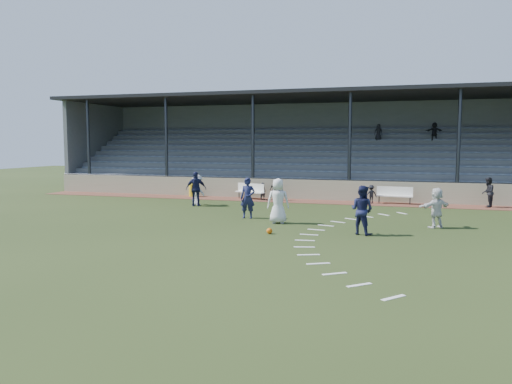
# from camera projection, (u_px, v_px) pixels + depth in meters

# --- Properties ---
(ground) EXTENTS (90.00, 90.00, 0.00)m
(ground) POSITION_uv_depth(u_px,v_px,m) (237.00, 231.00, 19.57)
(ground) COLOR #243214
(ground) RESTS_ON ground
(cinder_track) EXTENTS (34.00, 2.00, 0.02)m
(cinder_track) POSITION_uv_depth(u_px,v_px,m) (295.00, 201.00, 29.57)
(cinder_track) COLOR brown
(cinder_track) RESTS_ON ground
(retaining_wall) EXTENTS (34.00, 0.18, 1.20)m
(retaining_wall) POSITION_uv_depth(u_px,v_px,m) (299.00, 189.00, 30.51)
(retaining_wall) COLOR #B1A988
(retaining_wall) RESTS_ON ground
(bench_left) EXTENTS (2.01, 1.13, 0.95)m
(bench_left) POSITION_uv_depth(u_px,v_px,m) (250.00, 190.00, 30.49)
(bench_left) COLOR white
(bench_left) RESTS_ON cinder_track
(bench_right) EXTENTS (2.03, 0.65, 0.95)m
(bench_right) POSITION_uv_depth(u_px,v_px,m) (395.00, 194.00, 28.21)
(bench_right) COLOR white
(bench_right) RESTS_ON cinder_track
(trash_bin) EXTENTS (0.49, 0.49, 0.79)m
(trash_bin) POSITION_uv_depth(u_px,v_px,m) (193.00, 190.00, 31.93)
(trash_bin) COLOR gold
(trash_bin) RESTS_ON cinder_track
(football) EXTENTS (0.23, 0.23, 0.23)m
(football) POSITION_uv_depth(u_px,v_px,m) (269.00, 231.00, 18.93)
(football) COLOR #D45E0C
(football) RESTS_ON ground
(player_white_lead) EXTENTS (1.07, 0.84, 1.94)m
(player_white_lead) POSITION_uv_depth(u_px,v_px,m) (278.00, 201.00, 21.36)
(player_white_lead) COLOR silver
(player_white_lead) RESTS_ON ground
(player_navy_lead) EXTENTS (0.73, 0.52, 1.86)m
(player_navy_lead) POSITION_uv_depth(u_px,v_px,m) (248.00, 198.00, 22.79)
(player_navy_lead) COLOR #161A3D
(player_navy_lead) RESTS_ON ground
(player_navy_mid) EXTENTS (1.11, 1.01, 1.86)m
(player_navy_mid) POSITION_uv_depth(u_px,v_px,m) (362.00, 210.00, 18.74)
(player_navy_mid) COLOR #161A3D
(player_navy_mid) RESTS_ON ground
(player_white_wing) EXTENTS (1.25, 1.12, 1.68)m
(player_white_wing) POSITION_uv_depth(u_px,v_px,m) (198.00, 190.00, 27.64)
(player_white_wing) COLOR silver
(player_white_wing) RESTS_ON ground
(player_navy_wing) EXTENTS (1.20, 0.85, 1.89)m
(player_navy_wing) POSITION_uv_depth(u_px,v_px,m) (196.00, 189.00, 27.19)
(player_navy_wing) COLOR #161A3D
(player_navy_wing) RESTS_ON ground
(player_white_back) EXTENTS (1.47, 1.36, 1.64)m
(player_white_back) POSITION_uv_depth(u_px,v_px,m) (436.00, 208.00, 20.23)
(player_white_back) COLOR silver
(player_white_back) RESTS_ON ground
(official) EXTENTS (0.80, 0.91, 1.59)m
(official) POSITION_uv_depth(u_px,v_px,m) (488.00, 192.00, 26.56)
(official) COLOR black
(official) RESTS_ON cinder_track
(sub_left_near) EXTENTS (0.42, 0.32, 1.03)m
(sub_left_near) POSITION_uv_depth(u_px,v_px,m) (263.00, 191.00, 30.21)
(sub_left_near) COLOR black
(sub_left_near) RESTS_ON cinder_track
(sub_left_far) EXTENTS (0.78, 0.54, 1.23)m
(sub_left_far) POSITION_uv_depth(u_px,v_px,m) (275.00, 190.00, 29.84)
(sub_left_far) COLOR black
(sub_left_far) RESTS_ON cinder_track
(sub_right) EXTENTS (0.78, 0.63, 1.05)m
(sub_right) POSITION_uv_depth(u_px,v_px,m) (371.00, 194.00, 28.27)
(sub_right) COLOR black
(sub_right) RESTS_ON cinder_track
(grandstand) EXTENTS (34.60, 9.00, 6.61)m
(grandstand) POSITION_uv_depth(u_px,v_px,m) (314.00, 161.00, 34.83)
(grandstand) COLOR slate
(grandstand) RESTS_ON ground
(penalty_arc) EXTENTS (3.89, 14.63, 0.01)m
(penalty_arc) POSITION_uv_depth(u_px,v_px,m) (343.00, 236.00, 18.38)
(penalty_arc) COLOR white
(penalty_arc) RESTS_ON ground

